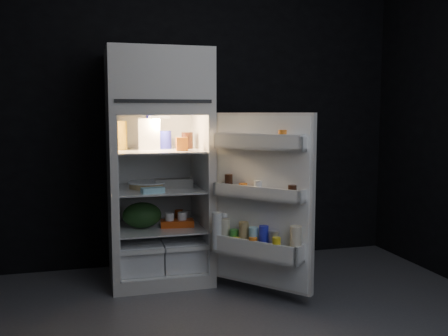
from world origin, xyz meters
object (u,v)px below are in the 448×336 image
object	(u,v)px
fridge_door	(260,205)
yogurt_tray	(177,223)
egg_carton	(174,183)
refrigerator	(158,158)
milk_jug	(149,134)

from	to	relation	value
fridge_door	yogurt_tray	bearing A→B (deg)	130.61
fridge_door	egg_carton	world-z (taller)	fridge_door
refrigerator	yogurt_tray	bearing A→B (deg)	-35.15
refrigerator	milk_jug	xyz separation A→B (m)	(-0.06, 0.01, 0.19)
refrigerator	milk_jug	bearing A→B (deg)	172.54
milk_jug	fridge_door	bearing A→B (deg)	-36.92
refrigerator	fridge_door	size ratio (longest dim) A/B	1.46
milk_jug	egg_carton	bearing A→B (deg)	-10.20
fridge_door	yogurt_tray	size ratio (longest dim) A/B	4.78
refrigerator	yogurt_tray	size ratio (longest dim) A/B	6.97
milk_jug	refrigerator	bearing A→B (deg)	0.14
refrigerator	egg_carton	world-z (taller)	refrigerator
milk_jug	egg_carton	distance (m)	0.43
refrigerator	fridge_door	world-z (taller)	refrigerator
yogurt_tray	egg_carton	bearing A→B (deg)	113.80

